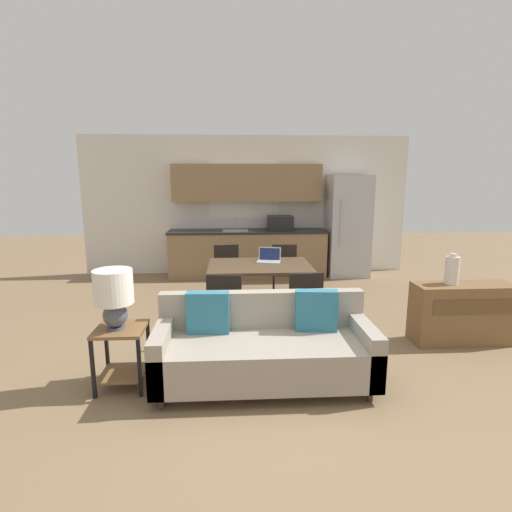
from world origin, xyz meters
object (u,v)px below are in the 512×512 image
(couch, at_px, (264,348))
(table_lamp, at_px, (114,293))
(vase, at_px, (452,270))
(dining_chair_far_right, at_px, (284,268))
(dining_table, at_px, (260,269))
(dining_chair_near_right, at_px, (303,301))
(dining_chair_near_left, at_px, (226,303))
(laptop, at_px, (269,258))
(dining_chair_far_left, at_px, (227,268))
(side_table, at_px, (122,347))
(credenza, at_px, (462,313))
(refrigerator, at_px, (348,226))

(couch, distance_m, table_lamp, 1.45)
(vase, xyz_separation_m, dining_chair_far_right, (-1.69, 1.87, -0.39))
(dining_table, bearing_deg, dining_chair_near_right, -62.16)
(dining_chair_near_left, relative_size, laptop, 2.27)
(dining_chair_far_right, height_order, dining_chair_far_left, same)
(dining_chair_far_left, xyz_separation_m, laptop, (0.61, -0.68, 0.30))
(side_table, distance_m, credenza, 3.78)
(couch, height_order, dining_chair_far_right, couch)
(dining_chair_near_right, bearing_deg, credenza, 168.37)
(refrigerator, height_order, dining_chair_near_left, refrigerator)
(side_table, xyz_separation_m, vase, (3.54, 0.83, 0.48))
(couch, xyz_separation_m, dining_chair_far_left, (-0.37, 2.73, 0.14))
(dining_table, bearing_deg, dining_chair_far_left, 117.60)
(dining_table, height_order, credenza, dining_table)
(credenza, relative_size, dining_chair_far_right, 1.37)
(couch, relative_size, credenza, 1.73)
(couch, distance_m, laptop, 2.10)
(dining_chair_far_right, distance_m, laptop, 0.77)
(table_lamp, height_order, laptop, table_lamp)
(dining_chair_near_left, distance_m, dining_chair_far_right, 1.95)
(side_table, height_order, credenza, credenza)
(dining_chair_far_right, bearing_deg, dining_chair_near_right, -83.84)
(dining_table, height_order, side_table, dining_table)
(dining_table, distance_m, side_table, 2.34)
(dining_chair_near_right, bearing_deg, dining_chair_near_left, -4.21)
(side_table, distance_m, dining_chair_near_left, 1.36)
(refrigerator, height_order, dining_table, refrigerator)
(dining_chair_far_right, xyz_separation_m, dining_chair_near_right, (-0.00, -1.70, 0.00))
(refrigerator, distance_m, dining_table, 2.94)
(dining_chair_near_right, bearing_deg, couch, 55.91)
(dining_table, height_order, vase, vase)
(refrigerator, xyz_separation_m, credenza, (0.43, -3.31, -0.62))
(table_lamp, height_order, credenza, table_lamp)
(refrigerator, relative_size, dining_table, 1.39)
(side_table, bearing_deg, dining_chair_far_right, 55.48)
(couch, bearing_deg, dining_chair_near_right, 61.32)
(table_lamp, xyz_separation_m, dining_chair_far_left, (0.97, 2.75, -0.43))
(dining_table, xyz_separation_m, dining_chair_near_left, (-0.46, -0.88, -0.19))
(side_table, distance_m, dining_chair_far_left, 2.89)
(dining_table, bearing_deg, dining_chair_far_right, 61.34)
(side_table, bearing_deg, dining_table, 53.08)
(vase, bearing_deg, credenza, -11.00)
(table_lamp, bearing_deg, dining_chair_near_left, 45.80)
(table_lamp, xyz_separation_m, dining_chair_near_left, (0.97, 1.00, -0.43))
(dining_chair_near_left, bearing_deg, couch, 117.36)
(dining_chair_near_right, bearing_deg, dining_chair_far_right, -95.45)
(credenza, bearing_deg, couch, -161.67)
(dining_chair_far_left, bearing_deg, dining_chair_near_left, -96.41)
(vase, xyz_separation_m, dining_chair_near_right, (-1.69, 0.17, -0.39))
(dining_chair_far_left, bearing_deg, dining_table, -68.80)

